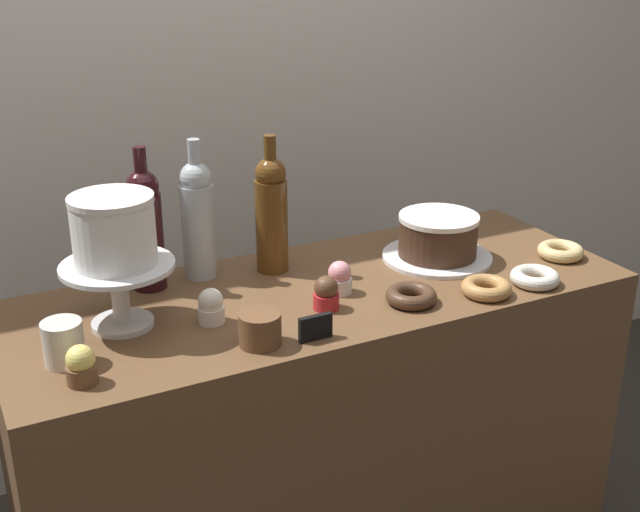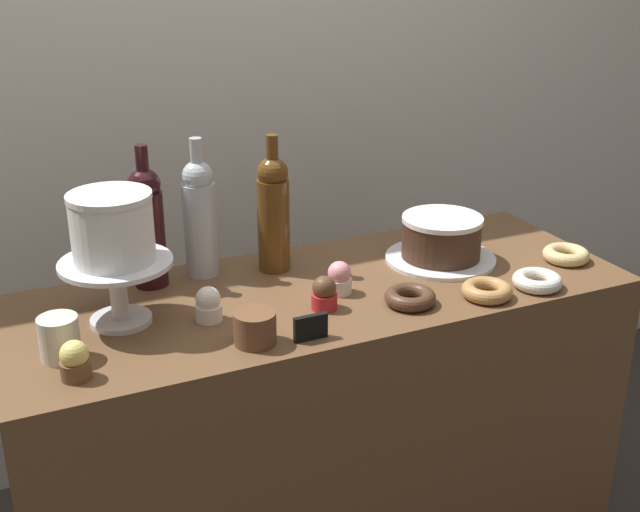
{
  "view_description": "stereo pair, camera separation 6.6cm",
  "coord_description": "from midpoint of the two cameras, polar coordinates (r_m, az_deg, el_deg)",
  "views": [
    {
      "loc": [
        -0.76,
        -1.5,
        1.65
      ],
      "look_at": [
        0.0,
        0.0,
        0.97
      ],
      "focal_mm": 45.96,
      "sensor_mm": 36.0,
      "label": 1
    },
    {
      "loc": [
        -0.7,
        -1.53,
        1.65
      ],
      "look_at": [
        0.0,
        0.0,
        0.97
      ],
      "focal_mm": 45.96,
      "sensor_mm": 36.0,
      "label": 2
    }
  ],
  "objects": [
    {
      "name": "donut_maple",
      "position": [
        1.84,
        12.54,
        -2.37
      ],
      "size": [
        0.11,
        0.11,
        0.03
      ],
      "color": "#B27F47",
      "rests_on": "display_counter"
    },
    {
      "name": "wine_bottle_dark_red",
      "position": [
        1.85,
        -10.94,
        2.14
      ],
      "size": [
        0.08,
        0.08,
        0.33
      ],
      "color": "black",
      "rests_on": "display_counter"
    },
    {
      "name": "donut_chocolate",
      "position": [
        1.78,
        7.35,
        -2.88
      ],
      "size": [
        0.11,
        0.11,
        0.03
      ],
      "color": "#472D1E",
      "rests_on": "display_counter"
    },
    {
      "name": "cupcake_chocolate",
      "position": [
        1.74,
        1.38,
        -2.64
      ],
      "size": [
        0.06,
        0.06,
        0.07
      ],
      "color": "red",
      "rests_on": "display_counter"
    },
    {
      "name": "cake_stand_pedestal",
      "position": [
        1.7,
        -12.85,
        -1.69
      ],
      "size": [
        0.23,
        0.23,
        0.14
      ],
      "color": "silver",
      "rests_on": "display_counter"
    },
    {
      "name": "wine_bottle_clear",
      "position": [
        1.89,
        -7.39,
        2.8
      ],
      "size": [
        0.08,
        0.08,
        0.33
      ],
      "color": "#B2BCC1",
      "rests_on": "display_counter"
    },
    {
      "name": "cookie_stack",
      "position": [
        1.6,
        -3.38,
        -5.03
      ],
      "size": [
        0.08,
        0.08,
        0.07
      ],
      "color": "brown",
      "rests_on": "display_counter"
    },
    {
      "name": "chocolate_round_cake",
      "position": [
        2.0,
        9.39,
        1.32
      ],
      "size": [
        0.19,
        0.19,
        0.1
      ],
      "color": "#3D2619",
      "rests_on": "silver_serving_platter"
    },
    {
      "name": "wine_bottle_amber",
      "position": [
        1.9,
        -2.28,
        3.12
      ],
      "size": [
        0.08,
        0.08,
        0.33
      ],
      "color": "#5B3814",
      "rests_on": "display_counter"
    },
    {
      "name": "coffee_cup_ceramic",
      "position": [
        1.61,
        -16.58,
        -5.51
      ],
      "size": [
        0.08,
        0.08,
        0.08
      ],
      "color": "silver",
      "rests_on": "display_counter"
    },
    {
      "name": "cupcake_strawberry",
      "position": [
        1.81,
        2.39,
        -1.57
      ],
      "size": [
        0.06,
        0.06,
        0.07
      ],
      "color": "white",
      "rests_on": "display_counter"
    },
    {
      "name": "back_wall",
      "position": [
        2.49,
        -7.58,
        13.71
      ],
      "size": [
        6.0,
        0.05,
        2.6
      ],
      "color": "silver",
      "rests_on": "ground_plane"
    },
    {
      "name": "cupcake_vanilla",
      "position": [
        1.7,
        -6.68,
        -3.4
      ],
      "size": [
        0.06,
        0.06,
        0.07
      ],
      "color": "white",
      "rests_on": "display_counter"
    },
    {
      "name": "white_layer_cake",
      "position": [
        1.65,
        -13.19,
        1.94
      ],
      "size": [
        0.17,
        0.17,
        0.14
      ],
      "color": "white",
      "rests_on": "cake_stand_pedestal"
    },
    {
      "name": "display_counter",
      "position": [
        2.07,
        0.93,
        -13.65
      ],
      "size": [
        1.41,
        0.53,
        0.89
      ],
      "color": "brown",
      "rests_on": "ground_plane"
    },
    {
      "name": "cupcake_lemon",
      "position": [
        1.53,
        -15.52,
        -7.06
      ],
      "size": [
        0.06,
        0.06,
        0.07
      ],
      "color": "brown",
      "rests_on": "display_counter"
    },
    {
      "name": "silver_serving_platter",
      "position": [
        2.02,
        9.29,
        -0.17
      ],
      "size": [
        0.27,
        0.27,
        0.01
      ],
      "color": "white",
      "rests_on": "display_counter"
    },
    {
      "name": "donut_sugar",
      "position": [
        1.92,
        15.84,
        -1.68
      ],
      "size": [
        0.11,
        0.11,
        0.03
      ],
      "color": "silver",
      "rests_on": "display_counter"
    },
    {
      "name": "donut_glazed",
      "position": [
        2.09,
        17.62,
        0.08
      ],
      "size": [
        0.11,
        0.11,
        0.03
      ],
      "color": "#E0C17F",
      "rests_on": "display_counter"
    },
    {
      "name": "price_sign_chalkboard",
      "position": [
        1.61,
        0.51,
        -5.01
      ],
      "size": [
        0.07,
        0.01,
        0.05
      ],
      "color": "black",
      "rests_on": "display_counter"
    }
  ]
}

